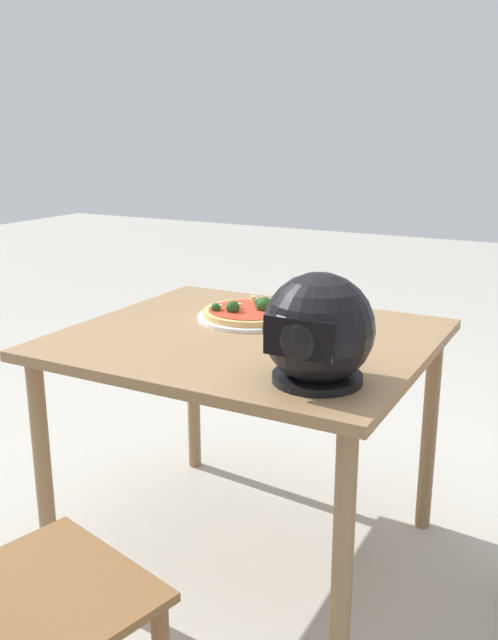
# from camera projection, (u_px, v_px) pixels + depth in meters

# --- Properties ---
(ground_plane) EXTENTS (14.00, 14.00, 0.00)m
(ground_plane) POSITION_uv_depth(u_px,v_px,m) (248.00, 548.00, 2.21)
(ground_plane) COLOR #B2ADA3
(dining_table) EXTENTS (1.05, 0.93, 0.73)m
(dining_table) POSITION_uv_depth(u_px,v_px,m) (248.00, 361.00, 2.04)
(dining_table) COLOR olive
(dining_table) RESTS_ON ground
(pizza_plate) EXTENTS (0.34, 0.34, 0.01)m
(pizza_plate) POSITION_uv_depth(u_px,v_px,m) (250.00, 317.00, 2.18)
(pizza_plate) COLOR white
(pizza_plate) RESTS_ON dining_table
(pizza) EXTENTS (0.30, 0.30, 0.06)m
(pizza) POSITION_uv_depth(u_px,v_px,m) (250.00, 311.00, 2.18)
(pizza) COLOR tan
(pizza) RESTS_ON pizza_plate
(motorcycle_helmet) EXTENTS (0.27, 0.27, 0.27)m
(motorcycle_helmet) POSITION_uv_depth(u_px,v_px,m) (318.00, 331.00, 1.60)
(motorcycle_helmet) COLOR black
(motorcycle_helmet) RESTS_ON dining_table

